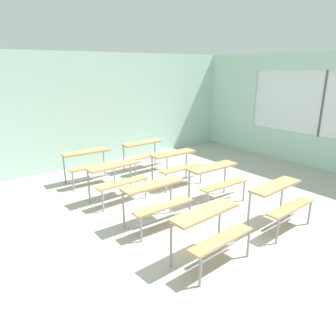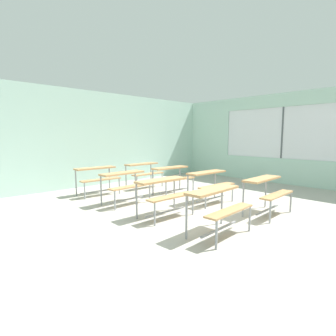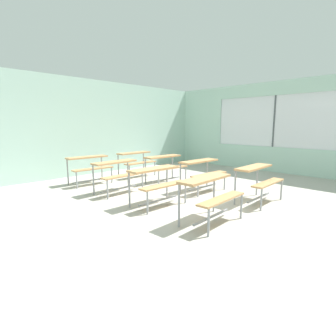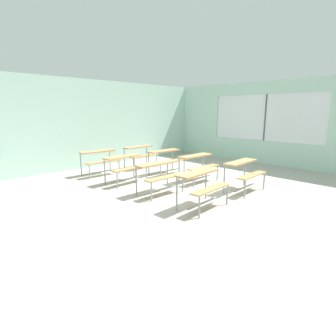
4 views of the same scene
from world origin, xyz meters
name	(u,v)px [view 2 (image 2 of 4)]	position (x,y,z in m)	size (l,w,h in m)	color
ground	(194,219)	(0.00, 0.00, -0.03)	(10.00, 9.00, 0.05)	#ADA89E
wall_back	(87,139)	(0.00, 4.50, 1.50)	(10.00, 0.12, 3.00)	silver
wall_right	(302,141)	(5.00, -0.13, 1.45)	(0.12, 9.00, 3.00)	silver
desk_bench_r0c0	(218,201)	(-0.40, -0.86, 0.56)	(1.13, 0.65, 0.74)	tan
desk_bench_r0c1	(267,187)	(1.25, -0.87, 0.56)	(1.12, 0.63, 0.74)	tan
desk_bench_r1c0	(165,189)	(-0.38, 0.45, 0.56)	(1.11, 0.61, 0.74)	tan
desk_bench_r1c1	(210,179)	(1.16, 0.52, 0.56)	(1.12, 0.63, 0.74)	tan
desk_bench_r2c0	(125,180)	(-0.38, 1.82, 0.56)	(1.12, 0.63, 0.74)	tan
desk_bench_r2c1	(173,174)	(1.17, 1.80, 0.56)	(1.12, 0.64, 0.74)	tan
desk_bench_r3c0	(97,174)	(-0.38, 3.16, 0.56)	(1.12, 0.63, 0.74)	tan
desk_bench_r3c1	(144,169)	(1.18, 3.11, 0.56)	(1.11, 0.60, 0.74)	tan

